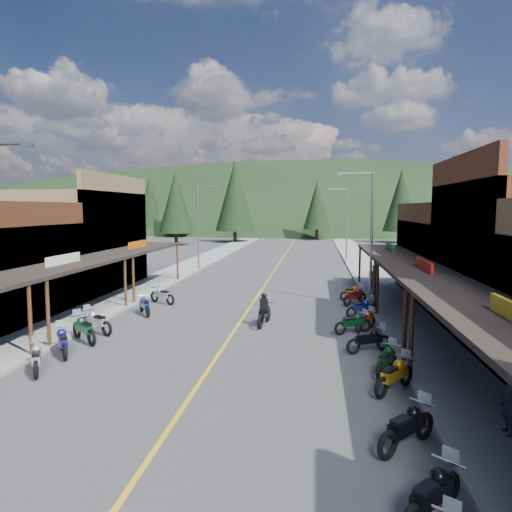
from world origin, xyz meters
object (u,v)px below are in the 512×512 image
(bike_east_5, at_px, (394,374))
(bike_west_9, at_px, (144,304))
(pine_2, at_px, (235,196))
(pine_8, at_px, (125,207))
(pine_7, at_px, (149,202))
(bike_east_7, at_px, (369,339))
(bike_west_6, at_px, (63,340))
(bike_west_10, at_px, (162,294))
(pine_0, at_px, (82,205))
(bike_east_8, at_px, (353,322))
(shop_west_3, at_px, (70,241))
(pine_3, at_px, (317,205))
(pine_4, at_px, (401,200))
(pine_9, at_px, (468,204))
(bike_east_11, at_px, (355,295))
(pedestrian_east_a, at_px, (510,403))
(bike_west_8, at_px, (96,320))
(bike_east_9, at_px, (365,319))
(pine_5, at_px, (477,197))
(bike_east_6, at_px, (387,358))
(pine_10, at_px, (176,202))
(bike_west_5, at_px, (36,357))
(pine_1, at_px, (177,201))
(streetlight_2, at_px, (369,232))
(rider_on_bike, at_px, (264,312))
(bike_east_3, at_px, (432,493))
(streetlight_1, at_px, (199,223))
(streetlight_3, at_px, (345,221))
(bike_east_12, at_px, (352,292))
(bike_west_7, at_px, (84,327))
(pedestrian_east_b, at_px, (374,276))
(shop_east_3, at_px, (470,260))
(pine_11, at_px, (452,197))

(bike_east_5, bearing_deg, bike_west_9, -178.46)
(pine_2, distance_m, pine_8, 21.73)
(pine_7, relative_size, bike_east_7, 6.20)
(bike_west_6, xyz_separation_m, bike_west_10, (0.64, 10.10, -0.03))
(pine_0, xyz_separation_m, bike_east_8, (45.62, -60.20, -5.93))
(bike_west_9, bearing_deg, pine_0, 86.78)
(shop_west_3, xyz_separation_m, pine_3, (17.78, 54.70, 2.96))
(pine_4, relative_size, bike_west_6, 5.71)
(pine_9, distance_m, bike_west_10, 48.35)
(pine_7, bearing_deg, bike_east_8, -63.11)
(bike_west_6, xyz_separation_m, bike_west_9, (0.64, 7.15, -0.04))
(bike_east_11, bearing_deg, bike_west_10, -133.21)
(pine_4, relative_size, pedestrian_east_a, 7.69)
(pine_9, distance_m, bike_west_8, 54.38)
(pine_8, xyz_separation_m, bike_east_9, (28.26, -37.51, -5.45))
(pine_0, bearing_deg, pine_5, 7.70)
(pine_2, relative_size, bike_east_6, 7.08)
(pine_10, distance_m, bike_west_5, 56.51)
(shop_west_3, xyz_separation_m, pine_1, (-10.22, 58.70, 3.72))
(pine_3, bearing_deg, bike_west_10, -99.18)
(shop_west_3, distance_m, bike_west_10, 9.72)
(streetlight_2, bearing_deg, bike_east_7, -95.85)
(pine_0, distance_m, bike_east_5, 81.71)
(bike_east_7, xyz_separation_m, rider_on_bike, (-4.72, 3.81, 0.10))
(bike_east_6, bearing_deg, bike_east_3, -66.57)
(bike_east_9, bearing_deg, pine_9, 100.11)
(streetlight_1, xyz_separation_m, streetlight_3, (13.90, 8.00, 0.00))
(bike_east_3, bearing_deg, bike_west_5, -166.52)
(pedestrian_east_a, bearing_deg, streetlight_1, -156.04)
(streetlight_1, bearing_deg, rider_on_bike, -66.69)
(pine_7, distance_m, bike_east_8, 83.47)
(bike_west_5, distance_m, bike_east_12, 19.17)
(bike_west_7, relative_size, bike_east_9, 1.25)
(pedestrian_east_b, bearing_deg, pine_3, -92.04)
(bike_east_7, bearing_deg, shop_east_3, 120.30)
(pine_5, xyz_separation_m, pine_9, (-10.00, -27.00, -1.61))
(streetlight_3, xyz_separation_m, pine_8, (-28.95, 10.00, 1.52))
(pine_1, distance_m, bike_east_6, 79.70)
(pine_0, xyz_separation_m, bike_east_12, (46.19, -52.10, -5.95))
(bike_east_12, bearing_deg, bike_west_8, -89.01)
(bike_west_8, xyz_separation_m, bike_east_9, (12.59, 2.26, -0.10))
(pine_7, height_order, bike_west_10, pine_7)
(streetlight_1, bearing_deg, bike_west_10, -84.45)
(pine_11, distance_m, bike_east_5, 45.59)
(streetlight_2, distance_m, bike_east_7, 9.85)
(pine_7, bearing_deg, bike_east_5, -64.65)
(pine_7, distance_m, bike_east_12, 76.63)
(bike_west_7, bearing_deg, pine_9, 7.37)
(bike_west_6, bearing_deg, pine_1, 67.94)
(streetlight_2, distance_m, pine_0, 71.59)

